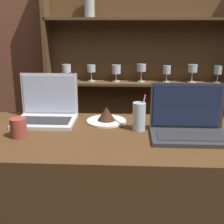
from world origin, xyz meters
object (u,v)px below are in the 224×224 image
Objects in this scene: laptop_far at (188,125)px; cake_plate at (106,117)px; coffee_cup at (18,128)px; water_glass at (139,116)px; laptop_near at (47,111)px.

laptop_far reaches higher than cake_plate.
laptop_far is 3.88× the size of coffee_cup.
cake_plate is (-0.40, 0.19, -0.03)m from laptop_far.
water_glass is at bearing 12.66° from coffee_cup.
cake_plate is 2.35× the size of coffee_cup.
water_glass reaches higher than coffee_cup.
laptop_near is at bearing 164.94° from laptop_far.
water_glass is (-0.23, 0.07, 0.02)m from laptop_far.
coffee_cup is (-0.56, -0.13, -0.02)m from water_glass.
cake_plate is at bearing 145.49° from water_glass.
laptop_far is 1.95× the size of water_glass.
water_glass reaches higher than cake_plate.
laptop_far is (0.72, -0.19, 0.00)m from laptop_near.
water_glass is (0.49, -0.12, 0.02)m from laptop_near.
laptop_far is at bearing -15.06° from laptop_near.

